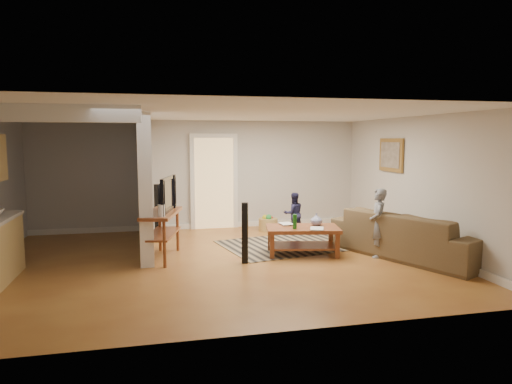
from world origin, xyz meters
TOP-DOWN VIEW (x-y plane):
  - ground at (0.00, 0.00)m, footprint 7.50×7.50m
  - room_shell at (-1.07, 0.43)m, footprint 7.54×6.02m
  - area_rug at (1.50, 0.90)m, footprint 2.83×2.32m
  - sofa at (3.30, -0.44)m, footprint 2.11×2.94m
  - coffee_table at (1.54, 0.13)m, footprint 1.41×0.98m
  - tv_console at (-0.94, 0.39)m, footprint 0.79×1.39m
  - speaker_left at (0.40, -0.20)m, footprint 0.13×0.13m
  - speaker_right at (-1.00, 2.59)m, footprint 0.14×0.14m
  - toy_basket at (1.45, 2.36)m, footprint 0.43×0.43m
  - child at (2.76, -0.32)m, footprint 0.45×0.52m
  - toddler at (1.89, 1.82)m, footprint 0.46×0.36m

SIDE VIEW (x-z plane):
  - ground at x=0.00m, z-range 0.00..0.00m
  - sofa at x=3.30m, z-range -0.40..0.40m
  - child at x=2.76m, z-range -0.61..0.61m
  - toddler at x=1.89m, z-range -0.46..0.46m
  - area_rug at x=1.50m, z-range 0.00..0.01m
  - toy_basket at x=1.45m, z-range -0.03..0.35m
  - coffee_table at x=1.54m, z-range 0.01..0.78m
  - speaker_left at x=0.40m, z-range 0.00..1.03m
  - speaker_right at x=-1.00m, z-range 0.00..1.10m
  - tv_console at x=-0.94m, z-range 0.19..1.31m
  - room_shell at x=-1.07m, z-range 0.20..2.72m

